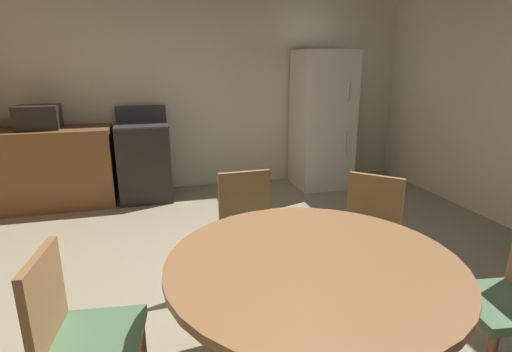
{
  "coord_description": "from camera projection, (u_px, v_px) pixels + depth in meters",
  "views": [
    {
      "loc": [
        -0.56,
        -2.24,
        1.62
      ],
      "look_at": [
        0.24,
        0.66,
        0.75
      ],
      "focal_mm": 27.91,
      "sensor_mm": 36.0,
      "label": 1
    }
  ],
  "objects": [
    {
      "name": "refrigerator",
      "position": [
        322.0,
        120.0,
        5.19
      ],
      "size": [
        0.68,
        0.68,
        1.76
      ],
      "color": "silver",
      "rests_on": "ground"
    },
    {
      "name": "ground_plane",
      "position": [
        248.0,
        312.0,
        2.67
      ],
      "size": [
        14.0,
        14.0,
        0.0
      ],
      "primitive_type": "plane",
      "color": "gray"
    },
    {
      "name": "chair_west",
      "position": [
        78.0,
        331.0,
        1.72
      ],
      "size": [
        0.45,
        0.45,
        0.87
      ],
      "rotation": [
        0.0,
        0.0,
        6.16
      ],
      "color": "olive",
      "rests_on": "ground"
    },
    {
      "name": "microwave",
      "position": [
        38.0,
        117.0,
        4.35
      ],
      "size": [
        0.44,
        0.32,
        0.26
      ],
      "primitive_type": "cube",
      "color": "black",
      "rests_on": "kitchen_counter"
    },
    {
      "name": "chair_north",
      "position": [
        249.0,
        226.0,
        2.82
      ],
      "size": [
        0.41,
        0.41,
        0.87
      ],
      "rotation": [
        0.0,
        0.0,
        4.75
      ],
      "color": "olive",
      "rests_on": "ground"
    },
    {
      "name": "kitchen_counter",
      "position": [
        31.0,
        169.0,
        4.47
      ],
      "size": [
        1.77,
        0.6,
        0.9
      ],
      "primitive_type": "cube",
      "color": "brown",
      "rests_on": "ground"
    },
    {
      "name": "oven_range",
      "position": [
        144.0,
        161.0,
        4.78
      ],
      "size": [
        0.6,
        0.6,
        1.1
      ],
      "color": "black",
      "rests_on": "ground"
    },
    {
      "name": "chair_northeast",
      "position": [
        368.0,
        231.0,
        2.73
      ],
      "size": [
        0.57,
        0.57,
        0.87
      ],
      "rotation": [
        0.0,
        0.0,
        3.93
      ],
      "color": "olive",
      "rests_on": "ground"
    },
    {
      "name": "wall_back",
      "position": [
        190.0,
        83.0,
        5.07
      ],
      "size": [
        6.1,
        0.12,
        2.7
      ],
      "primitive_type": "cube",
      "color": "beige",
      "rests_on": "ground"
    },
    {
      "name": "dining_table",
      "position": [
        312.0,
        289.0,
        1.83
      ],
      "size": [
        1.34,
        1.34,
        0.76
      ],
      "color": "olive",
      "rests_on": "ground"
    }
  ]
}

